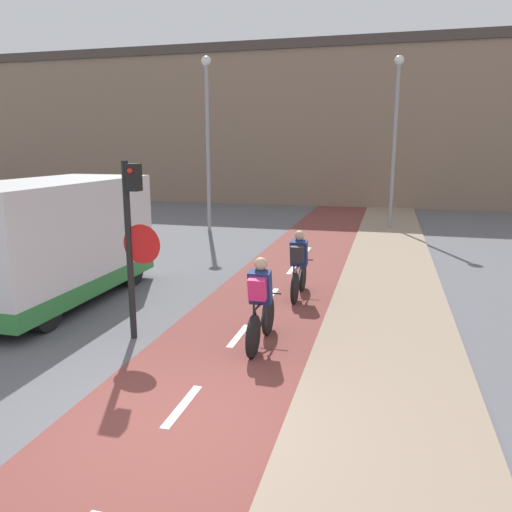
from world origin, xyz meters
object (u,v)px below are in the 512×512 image
at_px(traffic_light_pole, 133,231).
at_px(cyclist_far, 299,266).
at_px(van, 52,243).
at_px(cyclist_near, 260,305).
at_px(street_lamp_sidewalk, 396,125).
at_px(street_lamp_far, 207,126).

relative_size(traffic_light_pole, cyclist_far, 1.86).
xyz_separation_m(traffic_light_pole, van, (-2.71, 1.48, -0.62)).
bearing_deg(van, cyclist_near, -14.78).
bearing_deg(cyclist_near, traffic_light_pole, -174.59).
relative_size(street_lamp_sidewalk, van, 1.34).
height_order(street_lamp_sidewalk, van, street_lamp_sidewalk).
height_order(street_lamp_far, van, street_lamp_far).
xyz_separation_m(street_lamp_sidewalk, cyclist_near, (-2.06, -13.07, -3.34)).
bearing_deg(street_lamp_sidewalk, traffic_light_pole, -107.54).
bearing_deg(cyclist_far, street_lamp_sidewalk, 79.34).
distance_m(street_lamp_sidewalk, cyclist_far, 10.92).
bearing_deg(cyclist_far, van, -162.48).
height_order(cyclist_near, van, van).
distance_m(traffic_light_pole, cyclist_near, 2.45).
bearing_deg(street_lamp_far, street_lamp_sidewalk, 18.02).
xyz_separation_m(traffic_light_pole, cyclist_far, (2.27, 3.05, -1.18)).
distance_m(street_lamp_far, street_lamp_sidewalk, 7.26).
bearing_deg(traffic_light_pole, cyclist_near, 5.41).
distance_m(traffic_light_pole, street_lamp_sidewalk, 14.09).
distance_m(cyclist_far, van, 5.25).
distance_m(cyclist_near, cyclist_far, 2.86).
xyz_separation_m(traffic_light_pole, street_lamp_sidewalk, (4.20, 13.27, 2.17)).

